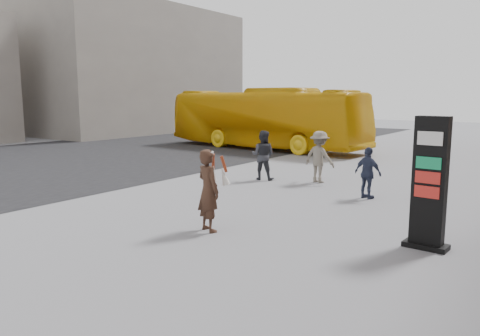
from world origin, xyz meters
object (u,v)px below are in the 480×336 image
Objects in this scene: woman at (209,189)px; bus at (264,119)px; info_pylon at (430,184)px; pedestrian_b at (319,157)px; pedestrian_a at (263,155)px; pedestrian_c at (368,173)px.

bus is at bearing -41.98° from woman.
info_pylon is 1.42× the size of woman.
info_pylon is 7.04m from pedestrian_b.
bus is at bearing -73.46° from pedestrian_a.
bus is 6.92× the size of pedestrian_a.
woman is 16.40m from bus.
info_pylon is 1.72× the size of pedestrian_c.
bus is at bearing -28.31° from pedestrian_c.
woman is 1.21× the size of pedestrian_c.
pedestrian_a is (-2.47, 6.05, -0.06)m from woman.
pedestrian_c is (2.26, -1.50, -0.14)m from pedestrian_b.
pedestrian_a is 0.99× the size of pedestrian_b.
pedestrian_c is (1.67, 5.18, -0.18)m from woman.
pedestrian_a is 1.98m from pedestrian_b.
pedestrian_b is at bearing -177.10° from pedestrian_a.
woman is at bearing 104.32° from pedestrian_b.
info_pylon is 0.21× the size of bus.
info_pylon is 4.47m from pedestrian_c.
woman reaches higher than pedestrian_c.
pedestrian_a is at bearing 4.39° from pedestrian_c.
info_pylon is 8.06m from pedestrian_a.
bus reaches higher than pedestrian_b.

